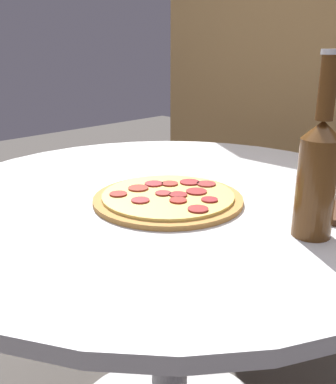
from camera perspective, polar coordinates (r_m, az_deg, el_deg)
name	(u,v)px	position (r m, az deg, el deg)	size (l,w,h in m)	color
table	(170,263)	(1.00, 0.22, -9.45)	(1.05, 1.05, 0.70)	silver
pizza	(168,198)	(0.87, 0.03, -0.74)	(0.30, 0.30, 0.02)	#B77F3D
beer_bottle	(316,173)	(0.72, 19.16, 2.43)	(0.06, 0.06, 0.30)	#563314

